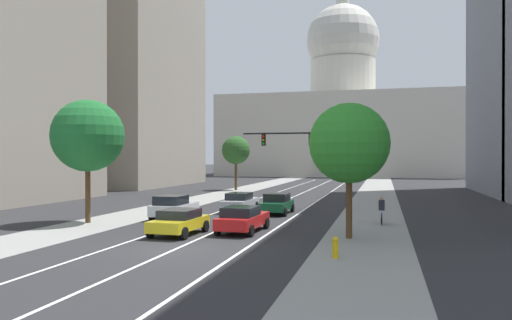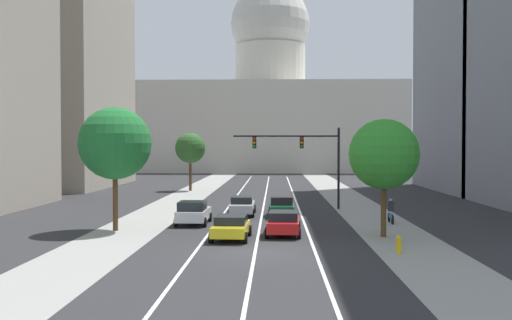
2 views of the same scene
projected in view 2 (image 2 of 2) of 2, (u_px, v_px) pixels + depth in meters
The scene contains 19 objects.
ground_plane at pixel (266, 190), 69.23m from camera, with size 400.00×400.00×0.00m, color #2B2B2D.
sidewalk_left at pixel (191, 194), 64.50m from camera, with size 4.35×130.00×0.01m, color gray.
sidewalk_right at pixel (341, 194), 63.97m from camera, with size 4.35×130.00×0.01m, color gray.
lane_stripe_left at pixel (232, 203), 54.34m from camera, with size 0.16×90.00×0.01m, color white.
lane_stripe_center at pixel (264, 203), 54.24m from camera, with size 0.16×90.00×0.01m, color white.
lane_stripe_right at pixel (297, 203), 54.15m from camera, with size 0.16×90.00×0.01m, color white.
office_tower_far_left at pixel (49, 45), 75.69m from camera, with size 17.33×24.22×36.36m.
capitol_building at pixel (270, 110), 122.54m from camera, with size 52.59×26.67×39.93m.
car_white at pixel (193, 212), 39.65m from camera, with size 2.17×4.13×1.61m.
car_green at pixel (282, 206), 44.15m from camera, with size 2.01×4.19×1.50m.
car_silver at pixel (242, 205), 44.96m from camera, with size 1.96×4.62×1.45m.
car_red at pixel (283, 222), 35.09m from camera, with size 2.19×4.59×1.44m.
car_yellow at pixel (231, 227), 33.45m from camera, with size 2.24×4.11×1.36m.
traffic_signal_mast at pixel (305, 151), 49.17m from camera, with size 8.92×0.39×6.82m.
fire_hydrant at pixel (399, 244), 29.04m from camera, with size 0.26×0.35×0.91m.
cyclist at pixel (391, 211), 40.08m from camera, with size 0.37×1.70×1.72m.
street_tree_mid_right at pixel (384, 154), 34.13m from camera, with size 4.10×4.10×6.90m.
street_tree_near_left at pixel (190, 148), 68.55m from camera, with size 3.53×3.53×6.78m.
street_tree_mid_left at pixel (115, 143), 36.61m from camera, with size 4.54×4.54×7.76m.
Camera 2 is at (0.98, -29.12, 5.40)m, focal length 41.23 mm.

